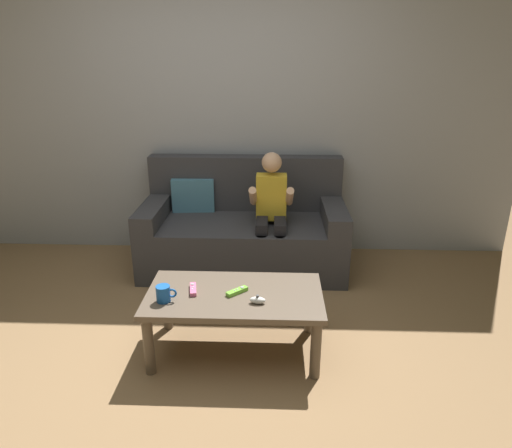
{
  "coord_description": "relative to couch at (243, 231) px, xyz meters",
  "views": [
    {
      "loc": [
        0.46,
        -2.1,
        1.72
      ],
      "look_at": [
        0.35,
        0.9,
        0.6
      ],
      "focal_mm": 32.25,
      "sensor_mm": 36.0,
      "label": 1
    }
  ],
  "objects": [
    {
      "name": "game_remote_pink_near_edge",
      "position": [
        -0.22,
        -1.23,
        0.1
      ],
      "size": [
        0.06,
        0.14,
        0.03
      ],
      "color": "pink",
      "rests_on": "coffee_table"
    },
    {
      "name": "nunchuk_white",
      "position": [
        0.17,
        -1.35,
        0.11
      ],
      "size": [
        0.09,
        0.05,
        0.05
      ],
      "color": "white",
      "rests_on": "coffee_table"
    },
    {
      "name": "game_remote_lime_far_corner",
      "position": [
        0.05,
        -1.24,
        0.1
      ],
      "size": [
        0.13,
        0.12,
        0.03
      ],
      "color": "#72C638",
      "rests_on": "coffee_table"
    },
    {
      "name": "couch",
      "position": [
        0.0,
        0.0,
        0.0
      ],
      "size": [
        1.66,
        0.8,
        0.89
      ],
      "color": "#38383D",
      "rests_on": "ground"
    },
    {
      "name": "coffee_mug",
      "position": [
        -0.36,
        -1.35,
        0.14
      ],
      "size": [
        0.12,
        0.08,
        0.09
      ],
      "color": "#1959B2",
      "rests_on": "coffee_table"
    },
    {
      "name": "ground_plane",
      "position": [
        -0.21,
        -1.52,
        -0.31
      ],
      "size": [
        10.37,
        10.37,
        0.0
      ],
      "primitive_type": "plane",
      "color": "olive"
    },
    {
      "name": "wall_back",
      "position": [
        -0.21,
        0.39,
        0.94
      ],
      "size": [
        5.19,
        0.05,
        2.5
      ],
      "primitive_type": "cube",
      "color": "#999EA8",
      "rests_on": "ground"
    },
    {
      "name": "person_seated_on_couch",
      "position": [
        0.24,
        -0.19,
        0.26
      ],
      "size": [
        0.34,
        0.42,
        1.0
      ],
      "color": "black",
      "rests_on": "ground"
    },
    {
      "name": "coffee_table",
      "position": [
        0.03,
        -1.24,
        0.03
      ],
      "size": [
        1.03,
        0.56,
        0.4
      ],
      "color": "brown",
      "rests_on": "ground"
    }
  ]
}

